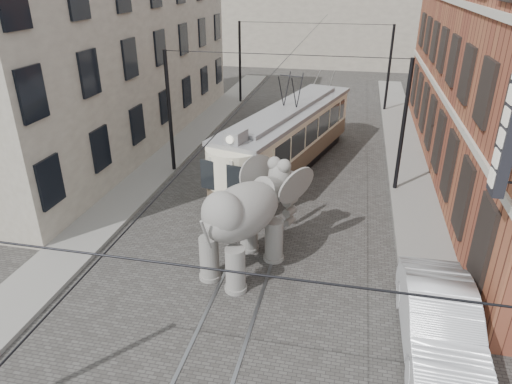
# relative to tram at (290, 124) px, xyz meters

# --- Properties ---
(ground) EXTENTS (120.00, 120.00, 0.00)m
(ground) POSITION_rel_tram_xyz_m (0.01, -7.59, -2.39)
(ground) COLOR #403E3B
(tram_rails) EXTENTS (1.54, 80.00, 0.02)m
(tram_rails) POSITION_rel_tram_xyz_m (0.01, -7.59, -2.38)
(tram_rails) COLOR slate
(tram_rails) RESTS_ON ground
(sidewalk_right) EXTENTS (2.00, 60.00, 0.15)m
(sidewalk_right) POSITION_rel_tram_xyz_m (6.01, -7.59, -2.31)
(sidewalk_right) COLOR slate
(sidewalk_right) RESTS_ON ground
(sidewalk_left) EXTENTS (2.00, 60.00, 0.15)m
(sidewalk_left) POSITION_rel_tram_xyz_m (-6.49, -7.59, -2.31)
(sidewalk_left) COLOR slate
(sidewalk_left) RESTS_ON ground
(stucco_building) EXTENTS (7.00, 24.00, 10.00)m
(stucco_building) POSITION_rel_tram_xyz_m (-10.99, 2.41, 2.61)
(stucco_building) COLOR gray
(stucco_building) RESTS_ON ground
(catenary) EXTENTS (11.00, 30.20, 6.00)m
(catenary) POSITION_rel_tram_xyz_m (-0.19, -2.59, 0.61)
(catenary) COLOR black
(catenary) RESTS_ON ground
(tram) EXTENTS (5.53, 12.27, 4.78)m
(tram) POSITION_rel_tram_xyz_m (0.00, 0.00, 0.00)
(tram) COLOR beige
(tram) RESTS_ON ground
(elephant) EXTENTS (5.02, 6.28, 3.38)m
(elephant) POSITION_rel_tram_xyz_m (-0.19, -9.12, -0.70)
(elephant) COLOR slate
(elephant) RESTS_ON ground
(parked_car) EXTENTS (1.89, 5.16, 1.69)m
(parked_car) POSITION_rel_tram_xyz_m (5.73, -11.65, -1.54)
(parked_car) COLOR silver
(parked_car) RESTS_ON ground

